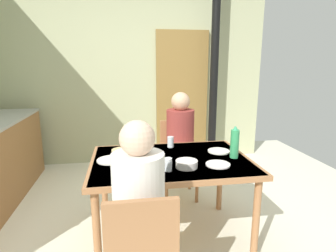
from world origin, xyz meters
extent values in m
plane|color=silver|center=(0.00, 0.00, 0.00)|extent=(5.78, 5.78, 0.00)
cube|color=#ADB086|center=(0.00, 2.22, 1.39)|extent=(4.09, 0.10, 2.79)
cube|color=olive|center=(0.76, 2.14, 1.00)|extent=(0.80, 0.05, 2.00)
cylinder|color=black|center=(1.18, 1.87, 1.39)|extent=(0.12, 0.12, 2.79)
cube|color=#A26C43|center=(0.23, 0.09, 0.72)|extent=(1.32, 0.94, 0.04)
cube|color=beige|center=(0.23, 0.09, 0.73)|extent=(1.27, 0.91, 0.00)
cylinder|color=#A26C43|center=(-0.36, -0.31, 0.35)|extent=(0.06, 0.06, 0.70)
cylinder|color=#A26C43|center=(0.82, -0.31, 0.35)|extent=(0.06, 0.06, 0.70)
cylinder|color=#A26C43|center=(-0.36, 0.49, 0.35)|extent=(0.06, 0.06, 0.70)
cylinder|color=#A26C43|center=(0.82, 0.49, 0.35)|extent=(0.06, 0.06, 0.70)
cube|color=#A26C43|center=(-0.08, -0.66, 0.45)|extent=(0.40, 0.40, 0.04)
cube|color=#A26C43|center=(-0.08, -0.84, 0.66)|extent=(0.38, 0.04, 0.42)
cube|color=#A26C43|center=(0.46, 0.84, 0.45)|extent=(0.40, 0.40, 0.04)
cube|color=#A26C43|center=(0.46, 1.02, 0.66)|extent=(0.38, 0.04, 0.42)
cylinder|color=#A26C43|center=(0.63, 0.67, 0.21)|extent=(0.04, 0.04, 0.41)
cylinder|color=#A26C43|center=(0.29, 0.67, 0.21)|extent=(0.04, 0.04, 0.41)
cylinder|color=#A26C43|center=(0.63, 1.01, 0.21)|extent=(0.04, 0.04, 0.41)
cylinder|color=#A26C43|center=(0.29, 1.01, 0.21)|extent=(0.04, 0.04, 0.41)
cube|color=silver|center=(-0.08, -0.50, 0.51)|extent=(0.30, 0.22, 0.12)
cylinder|color=silver|center=(-0.08, -0.61, 0.77)|extent=(0.30, 0.30, 0.52)
sphere|color=beige|center=(-0.08, -0.61, 1.12)|extent=(0.20, 0.20, 0.20)
cube|color=brown|center=(0.46, 0.68, 0.51)|extent=(0.30, 0.22, 0.12)
cylinder|color=maroon|center=(0.46, 0.79, 0.77)|extent=(0.30, 0.30, 0.52)
sphere|color=tan|center=(0.46, 0.79, 1.12)|extent=(0.20, 0.20, 0.20)
cylinder|color=#34995A|center=(0.77, 0.04, 0.86)|extent=(0.07, 0.07, 0.24)
cone|color=#2E8F5F|center=(0.77, 0.04, 0.99)|extent=(0.05, 0.05, 0.03)
cylinder|color=silver|center=(0.32, -0.11, 0.76)|extent=(0.17, 0.17, 0.05)
cylinder|color=white|center=(0.57, -0.11, 0.74)|extent=(0.19, 0.19, 0.01)
cylinder|color=white|center=(0.69, 0.21, 0.74)|extent=(0.20, 0.20, 0.01)
cylinder|color=white|center=(-0.26, 0.13, 0.74)|extent=(0.23, 0.23, 0.01)
cylinder|color=silver|center=(0.29, 0.42, 0.79)|extent=(0.06, 0.06, 0.10)
cylinder|color=silver|center=(-0.08, 0.09, 0.78)|extent=(0.06, 0.06, 0.09)
cylinder|color=silver|center=(0.17, -0.16, 0.78)|extent=(0.06, 0.06, 0.10)
cylinder|color=#DBB77A|center=(-0.17, 0.36, 0.75)|extent=(0.19, 0.19, 0.02)
cube|color=silver|center=(0.06, 0.43, 0.74)|extent=(0.13, 0.10, 0.00)
cube|color=silver|center=(-0.07, -0.28, 0.74)|extent=(0.15, 0.02, 0.00)
camera|label=1|loc=(-0.14, -2.07, 1.52)|focal=29.62mm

